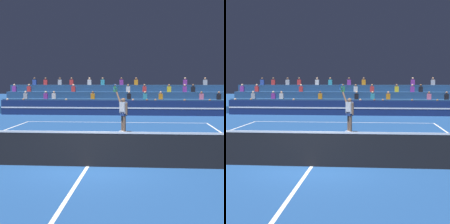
% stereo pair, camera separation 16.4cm
% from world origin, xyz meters
% --- Properties ---
extents(ground_plane, '(120.00, 120.00, 0.00)m').
position_xyz_m(ground_plane, '(0.00, 0.00, 0.00)').
color(ground_plane, navy).
extents(court_lines, '(11.10, 23.90, 0.01)m').
position_xyz_m(court_lines, '(0.00, 0.00, 0.00)').
color(court_lines, white).
rests_on(court_lines, ground).
extents(tennis_net, '(12.00, 0.10, 1.10)m').
position_xyz_m(tennis_net, '(0.00, 0.00, 0.54)').
color(tennis_net, slate).
rests_on(tennis_net, ground).
extents(sponsor_banner_wall, '(18.00, 0.26, 1.10)m').
position_xyz_m(sponsor_banner_wall, '(0.00, 16.56, 0.55)').
color(sponsor_banner_wall, navy).
rests_on(sponsor_banner_wall, ground).
extents(bleacher_stand, '(19.23, 3.80, 2.83)m').
position_xyz_m(bleacher_stand, '(-0.00, 19.73, 0.84)').
color(bleacher_stand, navy).
rests_on(bleacher_stand, ground).
extents(tennis_player, '(0.83, 0.84, 2.44)m').
position_xyz_m(tennis_player, '(0.67, 7.38, 0.99)').
color(tennis_player, brown).
rests_on(tennis_player, ground).
extents(tennis_ball, '(0.07, 0.07, 0.07)m').
position_xyz_m(tennis_ball, '(-3.71, 6.85, 0.03)').
color(tennis_ball, '#C6DB33').
rests_on(tennis_ball, ground).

